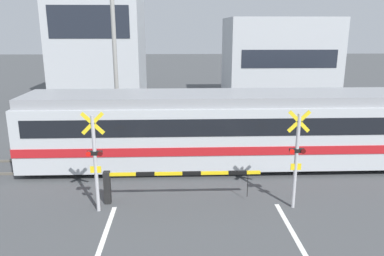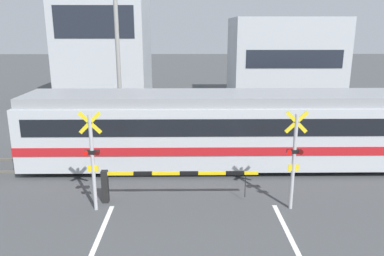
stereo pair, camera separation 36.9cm
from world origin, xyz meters
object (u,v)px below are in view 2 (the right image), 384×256
at_px(commuter_train, 276,127).
at_px(crossing_signal_left, 92,157).
at_px(pedestrian, 196,117).
at_px(crossing_barrier_far, 220,129).
at_px(crossing_signal_right, 294,156).
at_px(crossing_barrier_near, 151,179).

relative_size(commuter_train, crossing_signal_left, 6.38).
relative_size(commuter_train, pedestrian, 12.55).
distance_m(crossing_barrier_far, crossing_signal_right, 6.87).
bearing_deg(commuter_train, crossing_signal_right, -95.09).
bearing_deg(crossing_signal_right, crossing_barrier_far, 104.05).
bearing_deg(crossing_barrier_near, crossing_signal_left, -163.01).
distance_m(crossing_barrier_near, crossing_barrier_far, 6.67).
relative_size(crossing_signal_right, pedestrian, 1.97).
bearing_deg(crossing_barrier_far, pedestrian, 119.91).
bearing_deg(crossing_signal_right, commuter_train, 84.91).
height_order(crossing_barrier_near, pedestrian, pedestrian).
height_order(crossing_barrier_far, crossing_signal_right, crossing_signal_right).
distance_m(crossing_barrier_far, crossing_signal_left, 7.96).
xyz_separation_m(crossing_barrier_far, crossing_signal_left, (-4.35, -6.60, 0.92)).
bearing_deg(crossing_barrier_far, crossing_barrier_near, -113.86).
relative_size(crossing_signal_left, pedestrian, 1.97).
bearing_deg(crossing_barrier_far, crossing_signal_left, -123.37).
height_order(crossing_signal_left, pedestrian, crossing_signal_left).
distance_m(crossing_barrier_near, pedestrian, 8.17).
bearing_deg(pedestrian, crossing_barrier_near, -101.28).
height_order(crossing_barrier_near, crossing_signal_right, crossing_signal_right).
relative_size(crossing_barrier_far, pedestrian, 3.14).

